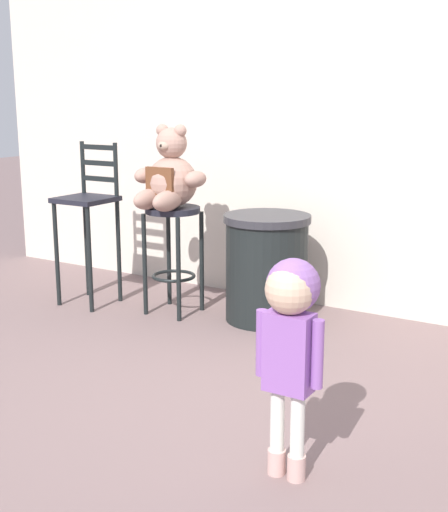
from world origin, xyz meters
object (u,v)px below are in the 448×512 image
(trash_bin, at_px, (267,268))
(bar_stool_with_teddy, at_px, (173,238))
(child_walking, at_px, (291,322))
(teddy_bear, at_px, (170,178))
(bar_chair_empty, at_px, (89,211))

(trash_bin, bearing_deg, bar_stool_with_teddy, -163.26)
(child_walking, distance_m, trash_bin, 2.04)
(teddy_bear, relative_size, trash_bin, 0.77)
(bar_stool_with_teddy, distance_m, teddy_bear, 0.43)
(teddy_bear, distance_m, trash_bin, 0.90)
(bar_stool_with_teddy, xyz_separation_m, teddy_bear, (0.00, -0.03, 0.43))
(teddy_bear, xyz_separation_m, trash_bin, (0.64, 0.22, -0.60))
(teddy_bear, relative_size, child_walking, 0.62)
(trash_bin, xyz_separation_m, bar_chair_empty, (-1.31, -0.31, 0.32))
(teddy_bear, distance_m, child_walking, 2.28)
(bar_stool_with_teddy, bearing_deg, child_walking, -43.00)
(teddy_bear, height_order, child_walking, teddy_bear)
(child_walking, bearing_deg, teddy_bear, -160.60)
(bar_stool_with_teddy, relative_size, teddy_bear, 1.35)
(trash_bin, bearing_deg, bar_chair_empty, -166.67)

